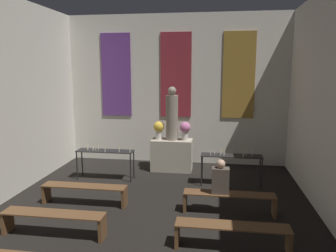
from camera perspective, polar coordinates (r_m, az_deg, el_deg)
The scene contains 12 objects.
wall_back at distance 10.58m, azimuth 1.41°, elevation 6.43°, with size 7.23×0.16×4.74m.
altar at distance 9.94m, azimuth 0.68°, elevation -5.05°, with size 1.22×0.62×0.95m.
statue at distance 9.70m, azimuth 0.69°, elevation 1.85°, with size 0.36×0.36×1.58m.
flower_vase_left at distance 9.82m, azimuth -1.60°, elevation -0.43°, with size 0.32×0.32×0.55m.
flower_vase_right at distance 9.72m, azimuth 3.01°, elevation -0.55°, with size 0.32×0.32×0.55m.
candle_rack_left at distance 9.25m, azimuth -10.90°, elevation -4.82°, with size 1.58×0.41×1.01m.
candle_rack_right at distance 8.76m, azimuth 10.95°, elevation -5.67°, with size 1.58×0.41×1.01m.
pew_third_left at distance 6.58m, azimuth -19.31°, elevation -15.03°, with size 1.92×0.36×0.45m.
pew_third_right at distance 5.92m, azimuth 11.08°, elevation -17.60°, with size 1.92×0.36×0.45m.
pew_back_left at distance 7.78m, azimuth -14.34°, elevation -10.83°, with size 1.92×0.36×0.45m.
pew_back_right at distance 7.22m, azimuth 10.58°, elevation -12.34°, with size 1.92×0.36×0.45m.
person_seated at distance 7.06m, azimuth 9.12°, elevation -9.02°, with size 0.36×0.24×0.73m.
Camera 1 is at (1.29, -0.97, 3.04)m, focal length 35.00 mm.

